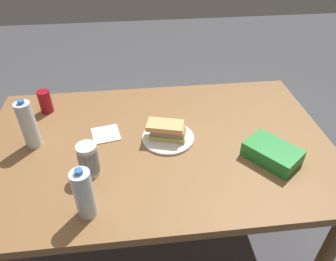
{
  "coord_description": "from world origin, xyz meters",
  "views": [
    {
      "loc": [
        0.08,
        1.16,
        1.71
      ],
      "look_at": [
        -0.05,
        -0.02,
        0.8
      ],
      "focal_mm": 33.84,
      "sensor_mm": 36.0,
      "label": 1
    }
  ],
  "objects_px": {
    "water_bottle_tall": "(84,194)",
    "plastic_cup_stack": "(89,160)",
    "dining_table": "(158,155)",
    "chip_bag": "(272,153)",
    "sandwich": "(167,130)",
    "soda_can_red": "(45,102)",
    "paper_plate": "(168,138)",
    "water_bottle_spare": "(28,125)"
  },
  "relations": [
    {
      "from": "sandwich",
      "to": "soda_can_red",
      "type": "height_order",
      "value": "soda_can_red"
    },
    {
      "from": "paper_plate",
      "to": "water_bottle_tall",
      "type": "bearing_deg",
      "value": 49.21
    },
    {
      "from": "soda_can_red",
      "to": "plastic_cup_stack",
      "type": "height_order",
      "value": "plastic_cup_stack"
    },
    {
      "from": "sandwich",
      "to": "plastic_cup_stack",
      "type": "xyz_separation_m",
      "value": [
        0.35,
        0.19,
        0.02
      ]
    },
    {
      "from": "dining_table",
      "to": "paper_plate",
      "type": "height_order",
      "value": "paper_plate"
    },
    {
      "from": "water_bottle_spare",
      "to": "chip_bag",
      "type": "bearing_deg",
      "value": 168.09
    },
    {
      "from": "sandwich",
      "to": "water_bottle_spare",
      "type": "distance_m",
      "value": 0.63
    },
    {
      "from": "sandwich",
      "to": "soda_can_red",
      "type": "bearing_deg",
      "value": -26.92
    },
    {
      "from": "dining_table",
      "to": "chip_bag",
      "type": "relative_size",
      "value": 7.16
    },
    {
      "from": "soda_can_red",
      "to": "plastic_cup_stack",
      "type": "bearing_deg",
      "value": 118.16
    },
    {
      "from": "paper_plate",
      "to": "water_bottle_spare",
      "type": "xyz_separation_m",
      "value": [
        0.63,
        -0.03,
        0.11
      ]
    },
    {
      "from": "paper_plate",
      "to": "dining_table",
      "type": "bearing_deg",
      "value": 20.15
    },
    {
      "from": "paper_plate",
      "to": "soda_can_red",
      "type": "distance_m",
      "value": 0.69
    },
    {
      "from": "water_bottle_tall",
      "to": "water_bottle_spare",
      "type": "height_order",
      "value": "water_bottle_spare"
    },
    {
      "from": "dining_table",
      "to": "water_bottle_spare",
      "type": "bearing_deg",
      "value": -4.87
    },
    {
      "from": "soda_can_red",
      "to": "dining_table",
      "type": "bearing_deg",
      "value": 149.67
    },
    {
      "from": "chip_bag",
      "to": "water_bottle_spare",
      "type": "bearing_deg",
      "value": 40.14
    },
    {
      "from": "soda_can_red",
      "to": "water_bottle_tall",
      "type": "height_order",
      "value": "water_bottle_tall"
    },
    {
      "from": "paper_plate",
      "to": "soda_can_red",
      "type": "relative_size",
      "value": 2.04
    },
    {
      "from": "sandwich",
      "to": "water_bottle_spare",
      "type": "bearing_deg",
      "value": -2.77
    },
    {
      "from": "sandwich",
      "to": "plastic_cup_stack",
      "type": "height_order",
      "value": "plastic_cup_stack"
    },
    {
      "from": "dining_table",
      "to": "plastic_cup_stack",
      "type": "bearing_deg",
      "value": 29.73
    },
    {
      "from": "water_bottle_tall",
      "to": "plastic_cup_stack",
      "type": "distance_m",
      "value": 0.21
    },
    {
      "from": "paper_plate",
      "to": "water_bottle_spare",
      "type": "distance_m",
      "value": 0.64
    },
    {
      "from": "plastic_cup_stack",
      "to": "water_bottle_spare",
      "type": "bearing_deg",
      "value": -38.27
    },
    {
      "from": "dining_table",
      "to": "paper_plate",
      "type": "xyz_separation_m",
      "value": [
        -0.05,
        -0.02,
        0.09
      ]
    },
    {
      "from": "sandwich",
      "to": "water_bottle_spare",
      "type": "xyz_separation_m",
      "value": [
        0.62,
        -0.03,
        0.06
      ]
    },
    {
      "from": "dining_table",
      "to": "chip_bag",
      "type": "bearing_deg",
      "value": 160.31
    },
    {
      "from": "dining_table",
      "to": "plastic_cup_stack",
      "type": "distance_m",
      "value": 0.38
    },
    {
      "from": "paper_plate",
      "to": "chip_bag",
      "type": "height_order",
      "value": "chip_bag"
    },
    {
      "from": "paper_plate",
      "to": "water_bottle_tall",
      "type": "height_order",
      "value": "water_bottle_tall"
    },
    {
      "from": "chip_bag",
      "to": "plastic_cup_stack",
      "type": "distance_m",
      "value": 0.79
    },
    {
      "from": "sandwich",
      "to": "water_bottle_tall",
      "type": "bearing_deg",
      "value": 49.49
    },
    {
      "from": "chip_bag",
      "to": "plastic_cup_stack",
      "type": "height_order",
      "value": "plastic_cup_stack"
    },
    {
      "from": "water_bottle_tall",
      "to": "dining_table",
      "type": "bearing_deg",
      "value": -127.5
    },
    {
      "from": "dining_table",
      "to": "chip_bag",
      "type": "xyz_separation_m",
      "value": [
        -0.49,
        0.18,
        0.12
      ]
    },
    {
      "from": "soda_can_red",
      "to": "plastic_cup_stack",
      "type": "relative_size",
      "value": 0.82
    },
    {
      "from": "soda_can_red",
      "to": "sandwich",
      "type": "bearing_deg",
      "value": 153.08
    },
    {
      "from": "water_bottle_spare",
      "to": "soda_can_red",
      "type": "bearing_deg",
      "value": -91.9
    },
    {
      "from": "paper_plate",
      "to": "plastic_cup_stack",
      "type": "xyz_separation_m",
      "value": [
        0.35,
        0.19,
        0.07
      ]
    },
    {
      "from": "soda_can_red",
      "to": "plastic_cup_stack",
      "type": "xyz_separation_m",
      "value": [
        -0.27,
        0.5,
        0.01
      ]
    },
    {
      "from": "water_bottle_tall",
      "to": "plastic_cup_stack",
      "type": "height_order",
      "value": "water_bottle_tall"
    }
  ]
}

